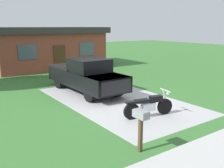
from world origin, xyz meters
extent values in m
plane|color=#3A7232|center=(0.00, 0.00, 0.00)|extent=(80.00, 80.00, 0.00)
cube|color=#B2B2B2|center=(0.00, 0.00, 0.00)|extent=(4.90, 8.67, 0.01)
cylinder|color=black|center=(0.41, -2.78, 0.33)|extent=(0.67, 0.25, 0.66)
cylinder|color=black|center=(-1.11, -2.47, 0.33)|extent=(0.67, 0.25, 0.66)
cube|color=silver|center=(-0.37, -2.62, 0.42)|extent=(0.60, 0.37, 0.32)
cube|color=black|center=(-0.03, -2.69, 0.72)|extent=(0.56, 0.36, 0.24)
cube|color=black|center=(-0.66, -2.56, 0.70)|extent=(0.64, 0.40, 0.12)
cube|color=black|center=(-1.11, -2.47, 0.70)|extent=(0.51, 0.29, 0.08)
cylinder|color=silver|center=(0.41, -2.78, 0.70)|extent=(0.34, 0.13, 0.77)
cylinder|color=silver|center=(0.41, -2.78, 1.02)|extent=(0.18, 0.69, 0.04)
sphere|color=silver|center=(0.53, -2.81, 0.88)|extent=(0.16, 0.16, 0.16)
cylinder|color=black|center=(0.41, 0.56, 0.42)|extent=(0.32, 0.85, 0.84)
cylinder|color=black|center=(-1.23, 0.53, 0.42)|extent=(0.32, 0.85, 0.84)
cylinder|color=black|center=(0.34, 4.06, 0.42)|extent=(0.32, 0.85, 0.84)
cylinder|color=black|center=(-1.30, 4.03, 0.42)|extent=(0.32, 0.85, 0.84)
cube|color=black|center=(-0.44, 2.34, 0.80)|extent=(2.11, 5.64, 0.80)
cube|color=black|center=(-0.41, 0.49, 1.10)|extent=(1.94, 1.94, 0.20)
cube|color=black|center=(-0.44, 1.94, 1.55)|extent=(1.84, 1.94, 0.70)
cube|color=#3F4C56|center=(-0.42, 1.14, 1.45)|extent=(1.70, 0.19, 0.60)
cube|color=black|center=(-0.48, 3.89, 1.05)|extent=(1.95, 2.44, 0.50)
cube|color=black|center=(-0.39, -0.44, 0.80)|extent=(1.70, 0.14, 0.64)
cube|color=#4C3823|center=(-2.57, -4.66, 0.55)|extent=(0.10, 0.10, 1.10)
cube|color=gray|center=(-2.57, -4.66, 1.15)|extent=(0.26, 0.48, 0.22)
cube|color=brown|center=(1.06, 11.84, 1.50)|extent=(9.00, 5.00, 3.00)
cube|color=#383333|center=(1.06, 11.84, 3.25)|extent=(9.60, 5.60, 0.50)
cube|color=#4C2D19|center=(1.06, 9.31, 1.05)|extent=(1.00, 0.08, 2.10)
cube|color=#4C5966|center=(-1.46, 9.31, 1.70)|extent=(1.40, 0.06, 1.10)
cube|color=#4C5966|center=(3.58, 9.31, 1.70)|extent=(1.40, 0.06, 1.10)
camera|label=1|loc=(-7.15, -9.78, 3.58)|focal=40.79mm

